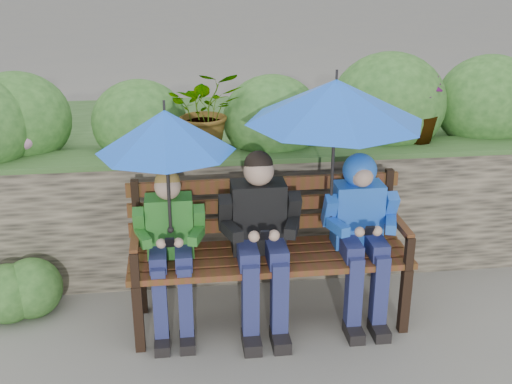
{
  "coord_description": "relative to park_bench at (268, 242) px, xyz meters",
  "views": [
    {
      "loc": [
        -0.51,
        -3.88,
        2.51
      ],
      "look_at": [
        0.0,
        0.1,
        0.95
      ],
      "focal_mm": 45.0,
      "sensor_mm": 36.0,
      "label": 1
    }
  ],
  "objects": [
    {
      "name": "ground",
      "position": [
        -0.08,
        -0.09,
        -0.58
      ],
      "size": [
        60.0,
        60.0,
        0.0
      ],
      "primitive_type": "plane",
      "color": "slate",
      "rests_on": "ground"
    },
    {
      "name": "boy_left",
      "position": [
        -0.67,
        -0.09,
        0.08
      ],
      "size": [
        0.47,
        0.54,
        1.14
      ],
      "color": "#1E591A",
      "rests_on": "ground"
    },
    {
      "name": "umbrella_left",
      "position": [
        -0.66,
        -0.12,
        0.86
      ],
      "size": [
        0.88,
        0.88,
        0.88
      ],
      "color": "blue",
      "rests_on": "ground"
    },
    {
      "name": "park_bench",
      "position": [
        0.0,
        0.0,
        0.0
      ],
      "size": [
        1.92,
        0.56,
        1.01
      ],
      "color": "black",
      "rests_on": "ground"
    },
    {
      "name": "boy_middle",
      "position": [
        -0.07,
        -0.1,
        0.12
      ],
      "size": [
        0.55,
        0.63,
        1.24
      ],
      "color": "black",
      "rests_on": "ground"
    },
    {
      "name": "garden_backdrop",
      "position": [
        -0.12,
        1.5,
        0.06
      ],
      "size": [
        8.0,
        2.86,
        1.76
      ],
      "color": "#312F27",
      "rests_on": "ground"
    },
    {
      "name": "boy_right",
      "position": [
        0.63,
        -0.08,
        0.14
      ],
      "size": [
        0.5,
        0.61,
        1.19
      ],
      "color": "blue",
      "rests_on": "ground"
    },
    {
      "name": "umbrella_right",
      "position": [
        0.42,
        -0.05,
        1.0
      ],
      "size": [
        1.17,
        1.17,
        1.01
      ],
      "color": "blue",
      "rests_on": "ground"
    }
  ]
}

